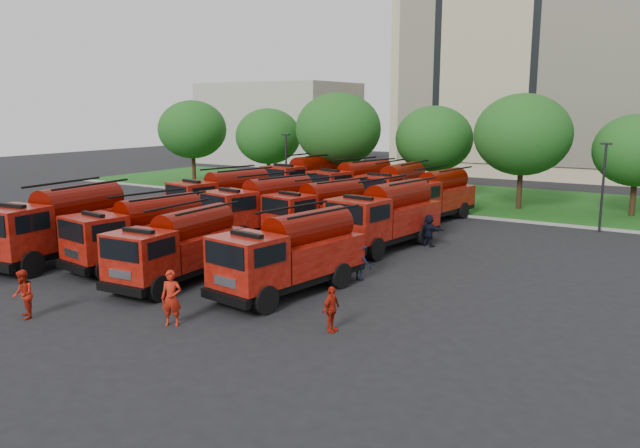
# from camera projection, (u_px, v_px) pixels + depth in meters

# --- Properties ---
(ground) EXTENTS (140.00, 140.00, 0.00)m
(ground) POSITION_uv_depth(u_px,v_px,m) (247.00, 268.00, 27.81)
(ground) COLOR black
(ground) RESTS_ON ground
(lawn) EXTENTS (70.00, 16.00, 0.12)m
(lawn) POSITION_uv_depth(u_px,v_px,m) (453.00, 197.00, 49.42)
(lawn) COLOR #164913
(lawn) RESTS_ON ground
(curb) EXTENTS (70.00, 0.30, 0.14)m
(curb) POSITION_uv_depth(u_px,v_px,m) (412.00, 211.00, 42.68)
(curb) COLOR gray
(curb) RESTS_ON ground
(apartment_building) EXTENTS (30.00, 14.18, 25.00)m
(apartment_building) POSITION_uv_depth(u_px,v_px,m) (552.00, 54.00, 64.32)
(apartment_building) COLOR tan
(apartment_building) RESTS_ON ground
(side_building) EXTENTS (18.00, 12.00, 10.00)m
(side_building) POSITION_uv_depth(u_px,v_px,m) (279.00, 124.00, 79.19)
(side_building) COLOR #A19D8F
(side_building) RESTS_ON ground
(tree_0) EXTENTS (6.30, 6.30, 7.70)m
(tree_0) POSITION_uv_depth(u_px,v_px,m) (192.00, 130.00, 57.75)
(tree_0) COLOR #382314
(tree_0) RESTS_ON ground
(tree_1) EXTENTS (5.71, 5.71, 6.98)m
(tree_1) POSITION_uv_depth(u_px,v_px,m) (268.00, 136.00, 54.48)
(tree_1) COLOR #382314
(tree_1) RESTS_ON ground
(tree_2) EXTENTS (6.72, 6.72, 8.22)m
(tree_2) POSITION_uv_depth(u_px,v_px,m) (338.00, 129.00, 48.89)
(tree_2) COLOR #382314
(tree_2) RESTS_ON ground
(tree_3) EXTENTS (5.88, 5.88, 7.19)m
(tree_3) POSITION_uv_depth(u_px,v_px,m) (434.00, 139.00, 47.43)
(tree_3) COLOR #382314
(tree_3) RESTS_ON ground
(tree_4) EXTENTS (6.55, 6.55, 8.01)m
(tree_4) POSITION_uv_depth(u_px,v_px,m) (523.00, 135.00, 42.41)
(tree_4) COLOR #382314
(tree_4) RESTS_ON ground
(tree_5) EXTENTS (5.46, 5.46, 6.68)m
(tree_5) POSITION_uv_depth(u_px,v_px,m) (637.00, 150.00, 39.74)
(tree_5) COLOR #382314
(tree_5) RESTS_ON ground
(lamp_post_0) EXTENTS (0.60, 0.25, 5.11)m
(lamp_post_0) POSITION_uv_depth(u_px,v_px,m) (286.00, 164.00, 46.81)
(lamp_post_0) COLOR black
(lamp_post_0) RESTS_ON ground
(lamp_post_1) EXTENTS (0.60, 0.25, 5.11)m
(lamp_post_1) POSITION_uv_depth(u_px,v_px,m) (603.00, 182.00, 35.29)
(lamp_post_1) COLOR black
(lamp_post_1) RESTS_ON ground
(fire_truck_0) EXTENTS (3.40, 7.76, 3.42)m
(fire_truck_0) POSITION_uv_depth(u_px,v_px,m) (60.00, 224.00, 28.86)
(fire_truck_0) COLOR black
(fire_truck_0) RESTS_ON ground
(fire_truck_1) EXTENTS (3.23, 6.97, 3.06)m
(fire_truck_1) POSITION_uv_depth(u_px,v_px,m) (140.00, 232.00, 28.01)
(fire_truck_1) COLOR black
(fire_truck_1) RESTS_ON ground
(fire_truck_2) EXTENTS (2.71, 6.59, 2.94)m
(fire_truck_2) POSITION_uv_depth(u_px,v_px,m) (178.00, 247.00, 25.25)
(fire_truck_2) COLOR black
(fire_truck_2) RESTS_ON ground
(fire_truck_3) EXTENTS (3.28, 7.01, 3.07)m
(fire_truck_3) POSITION_uv_depth(u_px,v_px,m) (291.00, 254.00, 23.84)
(fire_truck_3) COLOR black
(fire_truck_3) RESTS_ON ground
(fire_truck_4) EXTENTS (3.78, 7.36, 3.19)m
(fire_truck_4) POSITION_uv_depth(u_px,v_px,m) (224.00, 196.00, 38.67)
(fire_truck_4) COLOR black
(fire_truck_4) RESTS_ON ground
(fire_truck_5) EXTENTS (3.85, 7.40, 3.21)m
(fire_truck_5) POSITION_uv_depth(u_px,v_px,m) (264.00, 207.00, 34.62)
(fire_truck_5) COLOR black
(fire_truck_5) RESTS_ON ground
(fire_truck_6) EXTENTS (3.62, 7.01, 3.04)m
(fire_truck_6) POSITION_uv_depth(u_px,v_px,m) (319.00, 209.00, 34.26)
(fire_truck_6) COLOR black
(fire_truck_6) RESTS_ON ground
(fire_truck_7) EXTENTS (3.36, 7.50, 3.30)m
(fire_truck_7) POSITION_uv_depth(u_px,v_px,m) (386.00, 216.00, 31.55)
(fire_truck_7) COLOR black
(fire_truck_7) RESTS_ON ground
(fire_truck_8) EXTENTS (3.43, 7.80, 3.44)m
(fire_truck_8) POSITION_uv_depth(u_px,v_px,m) (306.00, 179.00, 46.78)
(fire_truck_8) COLOR black
(fire_truck_8) RESTS_ON ground
(fire_truck_9) EXTENTS (4.15, 7.62, 3.30)m
(fire_truck_9) POSITION_uv_depth(u_px,v_px,m) (354.00, 185.00, 44.16)
(fire_truck_9) COLOR black
(fire_truck_9) RESTS_ON ground
(fire_truck_10) EXTENTS (2.68, 7.26, 3.30)m
(fire_truck_10) POSITION_uv_depth(u_px,v_px,m) (395.00, 189.00, 41.80)
(fire_truck_10) COLOR black
(fire_truck_10) RESTS_ON ground
(fire_truck_11) EXTENTS (3.23, 7.15, 3.15)m
(fire_truck_11) POSITION_uv_depth(u_px,v_px,m) (435.00, 196.00, 39.25)
(fire_truck_11) COLOR black
(fire_truck_11) RESTS_ON ground
(firefighter_0) EXTENTS (0.83, 0.76, 1.86)m
(firefighter_0) POSITION_uv_depth(u_px,v_px,m) (173.00, 325.00, 20.51)
(firefighter_0) COLOR #A41B0C
(firefighter_0) RESTS_ON ground
(firefighter_1) EXTENTS (0.94, 0.79, 1.69)m
(firefighter_1) POSITION_uv_depth(u_px,v_px,m) (25.00, 318.00, 21.18)
(firefighter_1) COLOR #A41B0C
(firefighter_1) RESTS_ON ground
(firefighter_2) EXTENTS (0.53, 0.89, 1.49)m
(firefighter_2) POSITION_uv_depth(u_px,v_px,m) (331.00, 331.00, 19.95)
(firefighter_2) COLOR #A41B0C
(firefighter_2) RESTS_ON ground
(firefighter_3) EXTENTS (1.04, 0.55, 1.60)m
(firefighter_3) POSITION_uv_depth(u_px,v_px,m) (360.00, 280.00, 25.88)
(firefighter_3) COLOR black
(firefighter_3) RESTS_ON ground
(firefighter_4) EXTENTS (1.09, 1.11, 1.92)m
(firefighter_4) POSITION_uv_depth(u_px,v_px,m) (217.00, 244.00, 32.78)
(firefighter_4) COLOR black
(firefighter_4) RESTS_ON ground
(firefighter_5) EXTENTS (1.63, 0.89, 1.67)m
(firefighter_5) POSITION_uv_depth(u_px,v_px,m) (428.00, 246.00, 32.14)
(firefighter_5) COLOR black
(firefighter_5) RESTS_ON ground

